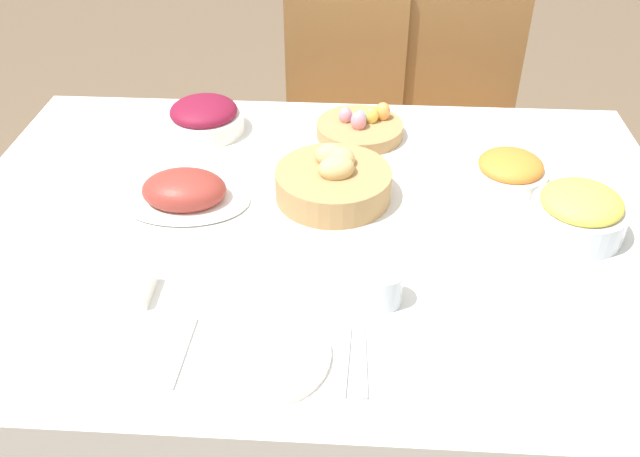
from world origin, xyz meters
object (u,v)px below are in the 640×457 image
drinking_cup (384,288)px  butter_dish (116,288)px  chair_far_center (340,125)px  knife (346,360)px  beet_salad_bowl (204,117)px  carrot_bowl (510,172)px  dinner_plate (264,355)px  egg_basket (361,127)px  bread_basket (334,181)px  spoon (364,360)px  chair_far_right (457,128)px  ham_platter (185,192)px  pineapple_bowl (579,213)px  fork (183,352)px

drinking_cup → butter_dish: size_ratio=0.52×
chair_far_center → knife: (0.05, -1.32, 0.25)m
chair_far_center → beet_salad_bowl: size_ratio=4.52×
carrot_bowl → drinking_cup: bearing=-125.1°
dinner_plate → drinking_cup: (0.21, 0.15, 0.03)m
egg_basket → carrot_bowl: carrot_bowl is taller
carrot_bowl → drinking_cup: (-0.30, -0.42, -0.00)m
bread_basket → spoon: bearing=-81.7°
bread_basket → dinner_plate: bearing=-100.8°
spoon → drinking_cup: bearing=74.5°
chair_far_right → knife: chair_far_right is taller
ham_platter → butter_dish: (-0.06, -0.32, -0.01)m
chair_far_center → dinner_plate: (-0.09, -1.32, 0.25)m
chair_far_right → dinner_plate: 1.43m
pineapple_bowl → spoon: size_ratio=1.19×
chair_far_right → carrot_bowl: chair_far_right is taller
egg_basket → dinner_plate: egg_basket is taller
chair_far_center → beet_salad_bowl: bearing=-119.3°
pineapple_bowl → egg_basket: bearing=138.6°
bread_basket → knife: bearing=-85.1°
egg_basket → drinking_cup: (0.05, -0.65, 0.01)m
spoon → butter_dish: 0.49m
chair_far_right → spoon: (-0.32, -1.32, 0.25)m
chair_far_center → spoon: size_ratio=5.69×
chair_far_right → butter_dish: 1.44m
bread_basket → butter_dish: size_ratio=1.93×
chair_far_right → drinking_cup: 1.23m
knife → drinking_cup: (0.07, 0.15, 0.03)m
pineapple_bowl → bread_basket: bearing=168.0°
fork → pineapple_bowl: bearing=29.7°
fork → knife: size_ratio=1.00×
chair_far_center → fork: size_ratio=5.69×
bread_basket → fork: size_ratio=1.59×
carrot_bowl → drinking_cup: carrot_bowl is taller
fork → chair_far_right: bearing=66.5°
pineapple_bowl → butter_dish: (-0.91, -0.25, -0.04)m
chair_far_center → egg_basket: bearing=-78.2°
egg_basket → chair_far_right: bearing=57.0°
butter_dish → chair_far_center: bearing=71.9°
egg_basket → fork: size_ratio=1.37×
knife → carrot_bowl: bearing=59.8°
butter_dish → drinking_cup: bearing=1.1°
knife → egg_basket: bearing=91.1°
dinner_plate → chair_far_right: bearing=69.5°
chair_far_center → carrot_bowl: 0.90m
chair_far_center → carrot_bowl: chair_far_center is taller
bread_basket → egg_basket: size_ratio=1.16×
beet_salad_bowl → spoon: 0.91m
carrot_bowl → pineapple_bowl: pineapple_bowl is taller
egg_basket → knife: size_ratio=1.37×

